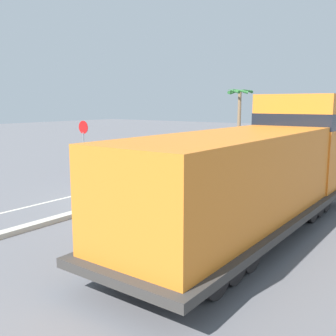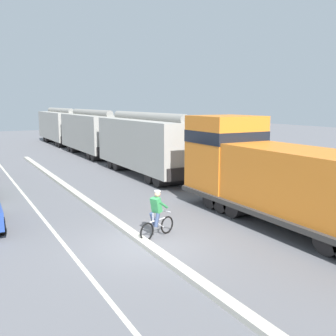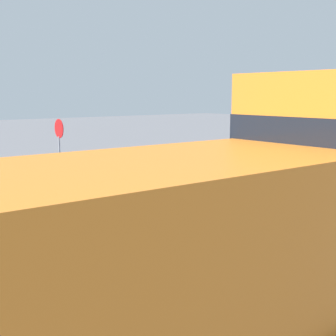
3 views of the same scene
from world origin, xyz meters
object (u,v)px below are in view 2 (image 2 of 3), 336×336
cyclist (157,215)px  hopper_car_trailing (60,126)px  hopper_car_lead (146,144)px  locomotive (280,180)px  hopper_car_middle (91,133)px

cyclist → hopper_car_trailing: bearing=81.7°
hopper_car_lead → cyclist: size_ratio=6.18×
locomotive → cyclist: bearing=169.9°
locomotive → hopper_car_middle: (0.00, 23.76, 0.28)m
locomotive → hopper_car_trailing: bearing=90.0°
locomotive → hopper_car_lead: (0.00, 12.16, 0.28)m
hopper_car_trailing → cyclist: bearing=-98.3°
hopper_car_lead → cyclist: bearing=-114.0°
locomotive → hopper_car_middle: locomotive is taller
hopper_car_middle → cyclist: bearing=-102.4°
cyclist → hopper_car_middle: bearing=77.6°
hopper_car_lead → hopper_car_middle: (0.00, 11.60, 0.00)m
hopper_car_middle → hopper_car_trailing: bearing=90.0°
hopper_car_lead → hopper_car_middle: bearing=90.0°
cyclist → locomotive: bearing=-10.1°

